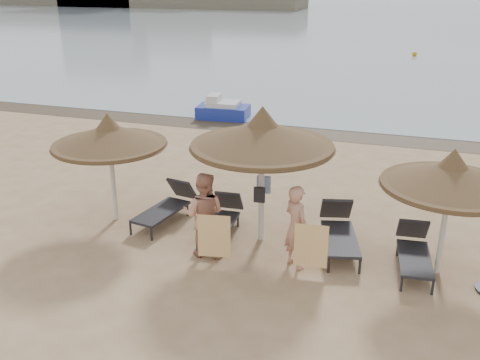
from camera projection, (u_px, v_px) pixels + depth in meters
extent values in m
plane|color=tan|center=(241.00, 253.00, 11.25)|extent=(160.00, 160.00, 0.00)
cube|color=#83949F|center=(401.00, 11.00, 82.16)|extent=(200.00, 140.00, 0.03)
cube|color=#493B2B|center=(320.00, 133.00, 19.58)|extent=(200.00, 1.60, 0.01)
cylinder|color=silver|center=(113.00, 182.00, 12.45)|extent=(0.11, 0.11, 1.90)
cone|color=brown|center=(109.00, 135.00, 12.03)|extent=(2.62, 2.62, 0.50)
cone|color=brown|center=(108.00, 122.00, 11.92)|extent=(0.63, 0.63, 0.41)
cylinder|color=brown|center=(110.00, 145.00, 12.12)|extent=(2.57, 2.57, 0.09)
cylinder|color=silver|center=(261.00, 193.00, 11.43)|extent=(0.13, 0.13, 2.20)
cone|color=brown|center=(262.00, 134.00, 10.95)|extent=(3.03, 3.03, 0.57)
cone|color=brown|center=(263.00, 117.00, 10.82)|extent=(0.73, 0.73, 0.47)
cylinder|color=brown|center=(262.00, 146.00, 11.05)|extent=(2.97, 2.97, 0.10)
cylinder|color=silver|center=(443.00, 230.00, 10.18)|extent=(0.11, 0.11, 1.87)
cone|color=brown|center=(452.00, 174.00, 9.78)|extent=(2.58, 2.58, 0.49)
cone|color=brown|center=(454.00, 159.00, 9.67)|extent=(0.62, 0.62, 0.40)
cylinder|color=brown|center=(450.00, 186.00, 9.86)|extent=(2.53, 2.53, 0.09)
cylinder|color=#26272D|center=(131.00, 229.00, 11.97)|extent=(0.05, 0.05, 0.29)
cylinder|color=#26272D|center=(151.00, 235.00, 11.72)|extent=(0.05, 0.05, 0.29)
cylinder|color=#26272D|center=(168.00, 206.00, 13.16)|extent=(0.05, 0.05, 0.29)
cylinder|color=#26272D|center=(188.00, 210.00, 12.91)|extent=(0.05, 0.05, 0.29)
cube|color=black|center=(161.00, 212.00, 12.42)|extent=(0.90, 1.63, 0.06)
cube|color=black|center=(182.00, 189.00, 13.08)|extent=(0.71, 0.54, 0.59)
cylinder|color=#26272D|center=(197.00, 245.00, 11.27)|extent=(0.05, 0.05, 0.27)
cylinder|color=#26272D|center=(222.00, 248.00, 11.15)|extent=(0.05, 0.05, 0.27)
cylinder|color=#26272D|center=(216.00, 219.00, 12.50)|extent=(0.05, 0.05, 0.27)
cylinder|color=#26272D|center=(238.00, 221.00, 12.37)|extent=(0.05, 0.05, 0.27)
cube|color=black|center=(219.00, 225.00, 11.81)|extent=(0.69, 1.49, 0.06)
cube|color=black|center=(229.00, 200.00, 12.49)|extent=(0.63, 0.45, 0.55)
cylinder|color=#26272D|center=(329.00, 266.00, 10.45)|extent=(0.05, 0.05, 0.30)
cylinder|color=#26272D|center=(360.00, 267.00, 10.41)|extent=(0.05, 0.05, 0.30)
cylinder|color=#26272D|center=(322.00, 231.00, 11.86)|extent=(0.05, 0.05, 0.30)
cylinder|color=#26272D|center=(350.00, 232.00, 11.82)|extent=(0.05, 0.05, 0.30)
cube|color=black|center=(340.00, 239.00, 11.12)|extent=(1.05, 1.74, 0.06)
cube|color=black|center=(336.00, 209.00, 11.91)|extent=(0.76, 0.61, 0.61)
cylinder|color=#26272D|center=(401.00, 285.00, 9.85)|extent=(0.05, 0.05, 0.27)
cylinder|color=#26272D|center=(433.00, 288.00, 9.74)|extent=(0.05, 0.05, 0.27)
cylinder|color=#26272D|center=(397.00, 250.00, 11.10)|extent=(0.05, 0.05, 0.27)
cylinder|color=#26272D|center=(425.00, 252.00, 10.99)|extent=(0.05, 0.05, 0.27)
cube|color=black|center=(415.00, 259.00, 10.40)|extent=(0.75, 1.52, 0.06)
cube|color=black|center=(413.00, 229.00, 11.10)|extent=(0.65, 0.47, 0.56)
imported|color=tan|center=(204.00, 208.00, 10.83)|extent=(1.04, 0.75, 2.10)
imported|color=tan|center=(296.00, 220.00, 10.40)|extent=(1.09, 1.05, 2.01)
cube|color=orange|center=(214.00, 236.00, 10.57)|extent=(0.65, 0.14, 0.92)
cube|color=orange|center=(311.00, 246.00, 10.22)|extent=(0.65, 0.09, 0.91)
cube|color=silver|center=(264.00, 184.00, 11.54)|extent=(0.30, 0.11, 0.38)
cube|color=black|center=(259.00, 195.00, 11.28)|extent=(0.24, 0.09, 0.33)
cube|color=#1B2D9B|center=(223.00, 112.00, 21.57)|extent=(2.12, 1.36, 0.51)
cube|color=silver|center=(223.00, 104.00, 21.46)|extent=(1.37, 1.12, 0.23)
cube|color=silver|center=(214.00, 99.00, 21.46)|extent=(0.53, 0.87, 0.32)
sphere|color=#CE930A|center=(414.00, 54.00, 37.58)|extent=(0.33, 0.33, 0.33)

